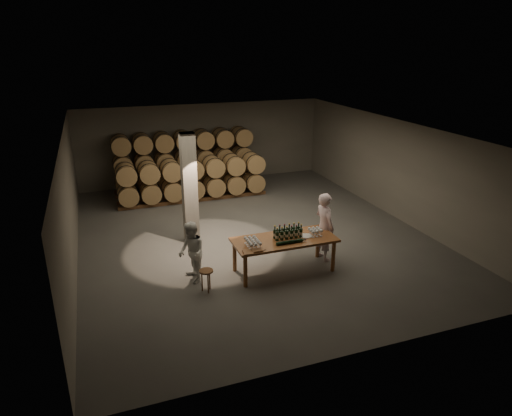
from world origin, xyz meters
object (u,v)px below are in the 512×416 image
object	(u,v)px
tasting_table	(284,242)
bottle_cluster	(288,233)
notebook_near	(257,250)
stool	(206,274)
plate	(306,236)
person_woman	(191,252)
person_man	(324,227)

from	to	relation	value
tasting_table	bottle_cluster	bearing A→B (deg)	14.64
tasting_table	notebook_near	size ratio (longest dim) A/B	10.04
tasting_table	stool	bearing A→B (deg)	-171.50
tasting_table	plate	xyz separation A→B (m)	(0.57, -0.04, 0.11)
bottle_cluster	notebook_near	xyz separation A→B (m)	(-0.99, -0.44, -0.11)
plate	person_woman	bearing A→B (deg)	173.34
tasting_table	plate	distance (m)	0.58
tasting_table	stool	xyz separation A→B (m)	(-2.10, -0.31, -0.35)
tasting_table	notebook_near	bearing A→B (deg)	-154.80
person_woman	tasting_table	bearing A→B (deg)	77.50
tasting_table	notebook_near	distance (m)	0.98
person_man	person_woman	distance (m)	3.59
notebook_near	person_man	bearing A→B (deg)	19.26
person_woman	bottle_cluster	bearing A→B (deg)	78.46
notebook_near	person_man	world-z (taller)	person_man
plate	stool	distance (m)	2.72
tasting_table	person_man	xyz separation A→B (m)	(1.28, 0.30, 0.14)
bottle_cluster	stool	world-z (taller)	bottle_cluster
person_man	person_woman	bearing A→B (deg)	80.78
person_man	notebook_near	bearing A→B (deg)	98.97
notebook_near	plate	bearing A→B (deg)	15.39
stool	person_woman	bearing A→B (deg)	108.46
bottle_cluster	person_man	size ratio (longest dim) A/B	0.40
bottle_cluster	tasting_table	bearing A→B (deg)	-165.36
person_man	person_woman	size ratio (longest dim) A/B	1.22
stool	person_woman	size ratio (longest dim) A/B	0.36
notebook_near	person_woman	bearing A→B (deg)	154.60
bottle_cluster	person_woman	distance (m)	2.44
tasting_table	bottle_cluster	xyz separation A→B (m)	(0.11, 0.03, 0.23)
bottle_cluster	stool	distance (m)	2.31
bottle_cluster	plate	xyz separation A→B (m)	(0.46, -0.07, -0.12)
bottle_cluster	person_woman	size ratio (longest dim) A/B	0.48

